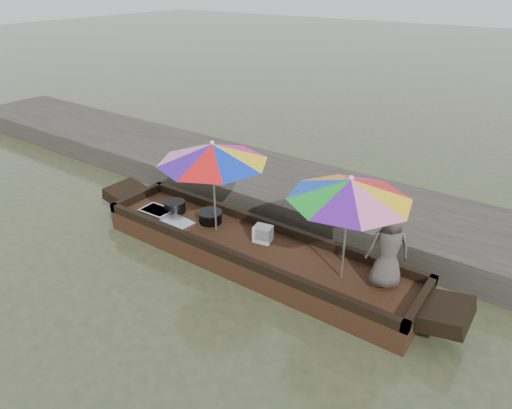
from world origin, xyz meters
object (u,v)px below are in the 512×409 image
Objects in this scene: cooking_pot at (175,207)px; supply_bag at (263,234)px; boat_hull at (252,253)px; charcoal_grill at (210,217)px; vendor at (388,248)px; umbrella_stern at (346,229)px; tray_crayfish at (157,212)px; tray_scallop at (177,223)px; umbrella_bow at (214,187)px.

supply_bag is (1.85, 0.09, 0.03)m from cooking_pot.
boat_hull is 1.04m from charcoal_grill.
charcoal_grill is at bearing -31.13° from vendor.
umbrella_stern reaches higher than cooking_pot.
charcoal_grill is at bearing 19.31° from tray_crayfish.
umbrella_stern is at bearing 4.99° from tray_scallop.
cooking_pot is at bearing 175.74° from umbrella_bow.
tray_scallop is 1.02m from umbrella_bow.
supply_bag is at bearing 60.71° from boat_hull.
umbrella_stern is (1.45, -0.16, 0.65)m from supply_bag.
boat_hull is at bearing 180.00° from umbrella_stern.
cooking_pot reaches higher than tray_crayfish.
vendor is at bearing 5.34° from boat_hull.
boat_hull is 19.20× the size of supply_bag.
umbrella_stern is at bearing 0.00° from umbrella_bow.
boat_hull is 1.21m from umbrella_bow.
supply_bag is (2.04, 0.35, 0.09)m from tray_crayfish.
umbrella_bow reaches higher than supply_bag.
umbrella_stern is at bearing -12.18° from vendor.
tray_crayfish is 1.00× the size of tray_scallop.
supply_bag reaches higher than cooking_pot.
vendor is 0.71× the size of umbrella_stern.
vendor is at bearing 0.84° from charcoal_grill.
supply_bag is (0.09, 0.16, 0.30)m from boat_hull.
vendor reaches higher than tray_crayfish.
tray_scallop is at bearing -169.59° from boat_hull.
cooking_pot is at bearing 177.54° from boat_hull.
umbrella_bow is (0.25, -0.15, 0.68)m from charcoal_grill.
tray_crayfish reaches higher than tray_scallop.
umbrella_stern is at bearing -3.38° from charcoal_grill.
cooking_pot is (-1.76, 0.08, 0.27)m from boat_hull.
vendor is at bearing 5.41° from tray_crayfish.
tray_crayfish is 2.07m from supply_bag.
supply_bag is 1.59m from umbrella_stern.
charcoal_grill reaches higher than boat_hull.
tray_scallop is (0.56, -0.07, -0.01)m from tray_crayfish.
umbrella_bow and umbrella_stern have the same top height.
vendor is at bearing 19.79° from umbrella_stern.
boat_hull is at bearing -2.46° from cooking_pot.
tray_crayfish is 1.42m from umbrella_bow.
supply_bag is at bearing -31.02° from vendor.
umbrella_stern is (2.93, 0.26, 0.74)m from tray_scallop.
boat_hull is 1.78m from cooking_pot.
tray_crayfish is 4.08m from vendor.
tray_crayfish is 3.57m from umbrella_stern.
umbrella_bow is at bearing 180.00° from boat_hull.
supply_bag is at bearing 15.71° from tray_scallop.
vendor reaches higher than tray_scallop.
tray_scallop is at bearing -42.16° from cooking_pot.
vendor is (3.47, 0.45, 0.55)m from tray_scallop.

